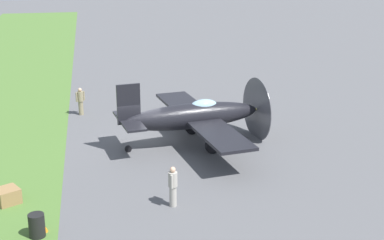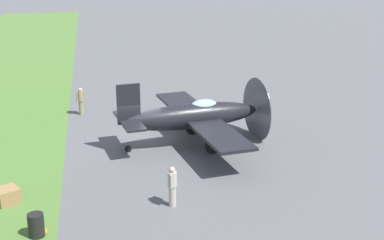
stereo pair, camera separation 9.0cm
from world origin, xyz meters
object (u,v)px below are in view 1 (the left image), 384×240
Objects in this scene: fuel_drum at (37,225)px; runway_marker_cone at (43,226)px; ground_crew_mechanic at (173,186)px; ground_crew_chief at (81,101)px; supply_crate at (8,196)px; airplane_lead at (195,116)px.

runway_marker_cone is at bearing 151.76° from fuel_drum.
ground_crew_mechanic is 3.93× the size of runway_marker_cone.
ground_crew_chief is at bearing 33.44° from ground_crew_mechanic.
airplane_lead is at bearing 121.46° from supply_crate.
fuel_drum is 1.00× the size of supply_crate.
ground_crew_chief reaches higher than runway_marker_cone.
supply_crate is at bearing -67.44° from airplane_lead.
fuel_drum is at bearing -50.32° from airplane_lead.
ground_crew_chief is 14.01m from ground_crew_mechanic.
ground_crew_mechanic is 5.31m from runway_marker_cone.
runway_marker_cone is at bearing -50.75° from airplane_lead.
ground_crew_mechanic is (13.50, 3.76, 0.00)m from ground_crew_chief.
ground_crew_mechanic reaches higher than fuel_drum.
runway_marker_cone is at bearing 121.25° from ground_crew_mechanic.
airplane_lead is 6.15× the size of ground_crew_mechanic.
airplane_lead is 24.20× the size of runway_marker_cone.
ground_crew_mechanic is 6.92m from supply_crate.
fuel_drum is 2.05× the size of runway_marker_cone.
ground_crew_chief is 1.92× the size of supply_crate.
ground_crew_mechanic reaches higher than supply_crate.
runway_marker_cone is (1.22, -5.12, -0.69)m from ground_crew_mechanic.
supply_crate is at bearing -149.89° from runway_marker_cone.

